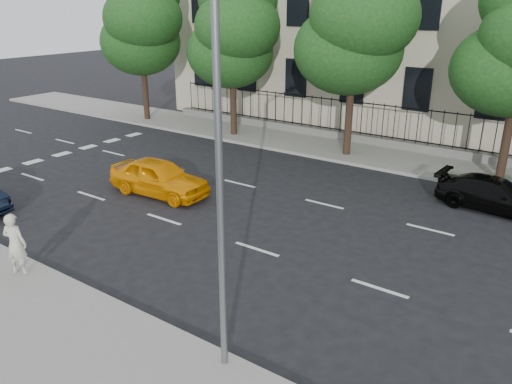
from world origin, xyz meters
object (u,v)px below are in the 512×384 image
at_px(street_light, 237,122).
at_px(yellow_taxi, 159,177).
at_px(black_sedan, 495,195).
at_px(woman_near, 15,244).

xyz_separation_m(street_light, yellow_taxi, (-8.38, 5.97, -4.43)).
relative_size(street_light, black_sedan, 1.94).
height_order(street_light, black_sedan, street_light).
bearing_deg(woman_near, street_light, 164.44).
height_order(black_sedan, woman_near, woman_near).
bearing_deg(street_light, black_sedan, 76.41).
distance_m(yellow_taxi, black_sedan, 12.67).
relative_size(street_light, woman_near, 4.53).
distance_m(yellow_taxi, woman_near, 6.99).
xyz_separation_m(yellow_taxi, black_sedan, (11.24, 5.85, -0.12)).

